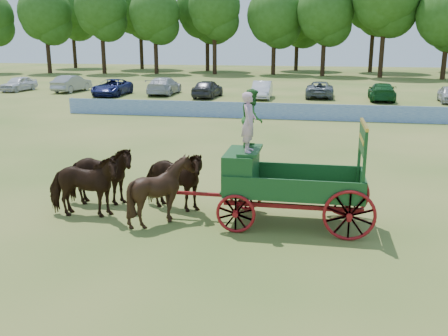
% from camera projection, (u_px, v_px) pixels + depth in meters
% --- Properties ---
extents(ground, '(160.00, 160.00, 0.00)m').
position_uv_depth(ground, '(213.00, 210.00, 15.52)').
color(ground, '#9B8A46').
rests_on(ground, ground).
extents(horse_lead_left, '(2.38, 1.28, 1.92)m').
position_uv_depth(horse_lead_left, '(83.00, 186.00, 14.63)').
color(horse_lead_left, black).
rests_on(horse_lead_left, ground).
extents(horse_lead_right, '(2.40, 1.34, 1.92)m').
position_uv_depth(horse_lead_right, '(99.00, 176.00, 15.68)').
color(horse_lead_right, black).
rests_on(horse_lead_right, ground).
extents(horse_wheel_left, '(1.88, 1.70, 1.93)m').
position_uv_depth(horse_wheel_left, '(162.00, 191.00, 14.21)').
color(horse_wheel_left, black).
rests_on(horse_wheel_left, ground).
extents(horse_wheel_right, '(2.45, 1.53, 1.92)m').
position_uv_depth(horse_wheel_right, '(173.00, 180.00, 15.26)').
color(horse_wheel_right, black).
rests_on(horse_wheel_right, ground).
extents(farm_dray, '(6.00, 2.00, 3.80)m').
position_uv_depth(farm_dray, '(267.00, 165.00, 14.06)').
color(farm_dray, maroon).
rests_on(farm_dray, ground).
extents(sponsor_banner, '(26.00, 0.08, 1.05)m').
position_uv_depth(sponsor_banner, '(254.00, 111.00, 32.68)').
color(sponsor_banner, '#1D49A2').
rests_on(sponsor_banner, ground).
extents(parked_cars, '(52.70, 7.46, 1.59)m').
position_uv_depth(parked_cars, '(270.00, 89.00, 44.05)').
color(parked_cars, silver).
rests_on(parked_cars, ground).
extents(treeline, '(91.97, 23.41, 15.90)m').
position_uv_depth(treeline, '(286.00, 8.00, 70.95)').
color(treeline, '#382314').
rests_on(treeline, ground).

